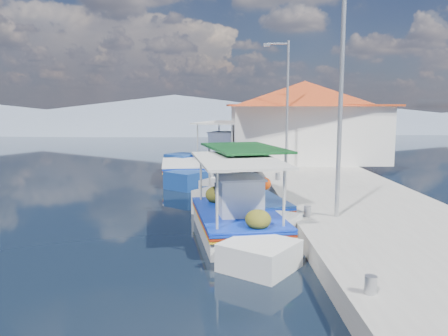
{
  "coord_description": "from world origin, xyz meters",
  "views": [
    {
      "loc": [
        1.35,
        -9.68,
        3.49
      ],
      "look_at": [
        1.56,
        5.9,
        1.3
      ],
      "focal_mm": 35.15,
      "sensor_mm": 36.0,
      "label": 1
    }
  ],
  "objects": [
    {
      "name": "bollards",
      "position": [
        3.8,
        5.25,
        0.65
      ],
      "size": [
        0.2,
        17.2,
        0.3
      ],
      "color": "#A5A8AD",
      "rests_on": "quay"
    },
    {
      "name": "caique_green_canopy",
      "position": [
        2.17,
        3.92,
        0.37
      ],
      "size": [
        2.98,
        6.51,
        2.5
      ],
      "rotation": [
        0.0,
        0.0,
        -0.23
      ],
      "color": "silver",
      "rests_on": "ground"
    },
    {
      "name": "lamp_post_near",
      "position": [
        4.51,
        2.0,
        3.85
      ],
      "size": [
        1.21,
        0.14,
        6.0
      ],
      "color": "#A5A8AD",
      "rests_on": "quay"
    },
    {
      "name": "harbor_building",
      "position": [
        6.2,
        15.0,
        2.78
      ],
      "size": [
        10.49,
        10.49,
        4.4
      ],
      "color": "silver",
      "rests_on": "quay"
    },
    {
      "name": "caique_far",
      "position": [
        1.73,
        15.16,
        0.54
      ],
      "size": [
        4.06,
        7.98,
        2.93
      ],
      "rotation": [
        0.0,
        0.0,
        0.3
      ],
      "color": "silver",
      "rests_on": "ground"
    },
    {
      "name": "caique_blue_hull",
      "position": [
        -0.27,
        11.36,
        0.34
      ],
      "size": [
        2.55,
        6.97,
        1.25
      ],
      "rotation": [
        0.0,
        0.0,
        -0.11
      ],
      "color": "navy",
      "rests_on": "ground"
    },
    {
      "name": "quay",
      "position": [
        5.9,
        6.0,
        0.25
      ],
      "size": [
        5.0,
        44.0,
        0.5
      ],
      "primitive_type": "cube",
      "color": "#A7A59C",
      "rests_on": "ground"
    },
    {
      "name": "main_caique",
      "position": [
        1.88,
        1.97,
        0.45
      ],
      "size": [
        2.75,
        7.04,
        2.34
      ],
      "rotation": [
        0.0,
        0.0,
        -0.15
      ],
      "color": "silver",
      "rests_on": "ground"
    },
    {
      "name": "mountain_ridge",
      "position": [
        6.54,
        56.0,
        2.04
      ],
      "size": [
        171.4,
        96.0,
        5.5
      ],
      "color": "slate",
      "rests_on": "ground"
    },
    {
      "name": "ground",
      "position": [
        0.0,
        0.0,
        0.0
      ],
      "size": [
        160.0,
        160.0,
        0.0
      ],
      "primitive_type": "plane",
      "color": "black",
      "rests_on": "ground"
    },
    {
      "name": "lamp_post_far",
      "position": [
        4.51,
        11.0,
        3.85
      ],
      "size": [
        1.21,
        0.14,
        6.0
      ],
      "color": "#A5A8AD",
      "rests_on": "quay"
    }
  ]
}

